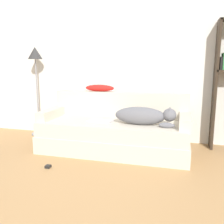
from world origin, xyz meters
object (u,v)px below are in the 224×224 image
at_px(laptop, 100,121).
at_px(throw_pillow, 100,88).
at_px(power_adapter, 48,167).
at_px(floor_lamp, 36,66).
at_px(couch, 114,136).
at_px(dog, 144,116).

distance_m(laptop, throw_pillow, 0.62).
relative_size(laptop, throw_pillow, 0.81).
bearing_deg(throw_pillow, power_adapter, -103.65).
bearing_deg(floor_lamp, power_adapter, -55.23).
bearing_deg(floor_lamp, couch, -17.83).
relative_size(laptop, floor_lamp, 0.24).
xyz_separation_m(couch, floor_lamp, (-1.48, 0.48, 0.97)).
xyz_separation_m(dog, laptop, (-0.61, 0.03, -0.11)).
bearing_deg(floor_lamp, laptop, -22.34).
relative_size(couch, throw_pillow, 4.54).
xyz_separation_m(laptop, floor_lamp, (-1.31, 0.54, 0.74)).
bearing_deg(power_adapter, throw_pillow, 76.35).
xyz_separation_m(floor_lamp, power_adapter, (0.88, -1.26, -1.17)).
distance_m(couch, laptop, 0.29).
distance_m(dog, throw_pillow, 0.94).
relative_size(throw_pillow, power_adapter, 7.38).
bearing_deg(laptop, couch, 25.96).
distance_m(throw_pillow, power_adapter, 1.46).
height_order(dog, floor_lamp, floor_lamp).
xyz_separation_m(dog, power_adapter, (-1.04, -0.70, -0.54)).
distance_m(dog, laptop, 0.62).
relative_size(dog, floor_lamp, 0.53).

